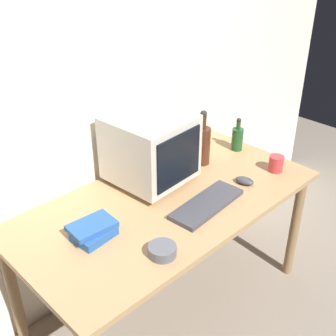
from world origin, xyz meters
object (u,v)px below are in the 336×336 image
object	(u,v)px
bottle_tall	(202,144)
bottle_short	(237,138)
keyboard	(207,204)
computer_mouse	(245,181)
mug	(276,163)
crt_monitor	(150,148)
cd_spindle	(162,251)
book_stack	(93,231)

from	to	relation	value
bottle_tall	bottle_short	bearing A→B (deg)	-7.80
keyboard	computer_mouse	size ratio (longest dim) A/B	4.20
bottle_tall	mug	xyz separation A→B (m)	(0.23, -0.35, -0.07)
crt_monitor	bottle_short	bearing A→B (deg)	-8.86
keyboard	cd_spindle	distance (m)	0.41
crt_monitor	bottle_tall	size ratio (longest dim) A/B	1.29
book_stack	mug	bearing A→B (deg)	-12.26
computer_mouse	book_stack	bearing A→B (deg)	154.38
book_stack	cd_spindle	size ratio (longest dim) A/B	1.74
bottle_short	mug	size ratio (longest dim) A/B	1.72
book_stack	bottle_short	bearing A→B (deg)	3.99
crt_monitor	mug	size ratio (longest dim) A/B	3.44
crt_monitor	book_stack	distance (m)	0.55
computer_mouse	mug	distance (m)	0.24
crt_monitor	bottle_short	xyz separation A→B (m)	(0.62, -0.10, -0.12)
crt_monitor	keyboard	distance (m)	0.41
keyboard	mug	size ratio (longest dim) A/B	3.50
mug	cd_spindle	bearing A→B (deg)	-176.02
computer_mouse	mug	bearing A→B (deg)	-21.27
bottle_short	cd_spindle	bearing A→B (deg)	-159.10
book_stack	crt_monitor	bearing A→B (deg)	19.18
crt_monitor	book_stack	bearing A→B (deg)	-160.82
computer_mouse	bottle_tall	size ratio (longest dim) A/B	0.31
mug	cd_spindle	distance (m)	0.94
computer_mouse	bottle_short	size ratio (longest dim) A/B	0.49
book_stack	keyboard	bearing A→B (deg)	-19.99
computer_mouse	bottle_tall	distance (m)	0.33
cd_spindle	bottle_short	bearing A→B (deg)	20.90
bottle_tall	cd_spindle	distance (m)	0.82
cd_spindle	crt_monitor	bearing A→B (deg)	52.16
mug	computer_mouse	bearing A→B (deg)	171.14
keyboard	computer_mouse	distance (m)	0.30
keyboard	cd_spindle	xyz separation A→B (m)	(-0.40, -0.10, 0.01)
bottle_short	crt_monitor	bearing A→B (deg)	171.14
computer_mouse	cd_spindle	distance (m)	0.71
crt_monitor	bottle_short	distance (m)	0.63
keyboard	computer_mouse	world-z (taller)	computer_mouse
crt_monitor	book_stack	xyz separation A→B (m)	(-0.50, -0.17, -0.16)
bottle_short	mug	world-z (taller)	bottle_short
keyboard	bottle_short	world-z (taller)	bottle_short
computer_mouse	crt_monitor	bearing A→B (deg)	119.56
bottle_tall	book_stack	xyz separation A→B (m)	(-0.84, -0.12, -0.09)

